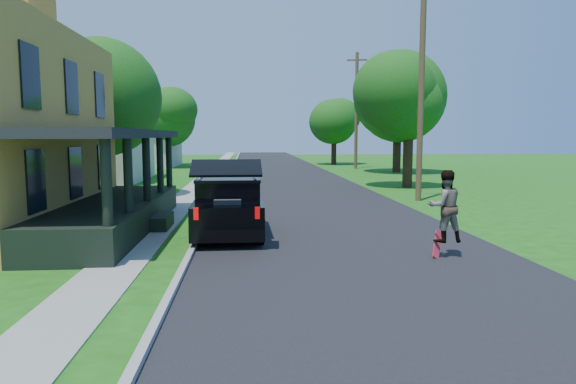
{
  "coord_description": "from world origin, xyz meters",
  "views": [
    {
      "loc": [
        -2.61,
        -10.39,
        2.94
      ],
      "look_at": [
        -1.57,
        3.0,
        1.47
      ],
      "focal_mm": 32.0,
      "sensor_mm": 36.0,
      "label": 1
    }
  ],
  "objects": [
    {
      "name": "neighbor_house_mid",
      "position": [
        -13.5,
        24.0,
        4.19
      ],
      "size": [
        12.78,
        12.78,
        8.3
      ],
      "color": "#BDB6A7",
      "rests_on": "ground"
    },
    {
      "name": "street",
      "position": [
        0.0,
        20.0,
        0.0
      ],
      "size": [
        8.0,
        120.0,
        0.02
      ],
      "primitive_type": "cube",
      "color": "black",
      "rests_on": "ground"
    },
    {
      "name": "sidewalk",
      "position": [
        -5.6,
        20.0,
        0.0
      ],
      "size": [
        1.3,
        120.0,
        0.03
      ],
      "primitive_type": "cube",
      "color": "gray",
      "rests_on": "ground"
    },
    {
      "name": "tree_right_near",
      "position": [
        6.39,
        18.18,
        5.28
      ],
      "size": [
        6.07,
        5.71,
        7.85
      ],
      "rotation": [
        0.0,
        0.0,
        0.31
      ],
      "color": "black",
      "rests_on": "ground"
    },
    {
      "name": "tree_right_mid",
      "position": [
        9.3,
        30.21,
        6.87
      ],
      "size": [
        8.86,
        8.99,
        10.75
      ],
      "rotation": [
        0.0,
        0.0,
        -0.36
      ],
      "color": "black",
      "rests_on": "ground"
    },
    {
      "name": "tree_right_far",
      "position": [
        6.1,
        41.69,
        4.7
      ],
      "size": [
        5.34,
        5.11,
        7.31
      ],
      "rotation": [
        0.0,
        0.0,
        0.1
      ],
      "color": "black",
      "rests_on": "ground"
    },
    {
      "name": "tree_left_mid",
      "position": [
        -10.09,
        15.33,
        4.93
      ],
      "size": [
        6.36,
        6.53,
        7.75
      ],
      "rotation": [
        0.0,
        0.0,
        -0.32
      ],
      "color": "black",
      "rests_on": "ground"
    },
    {
      "name": "utility_pole_near",
      "position": [
        5.08,
        12.2,
        4.97
      ],
      "size": [
        1.58,
        0.62,
        9.65
      ],
      "rotation": [
        0.0,
        0.0,
        -0.32
      ],
      "color": "brown",
      "rests_on": "ground"
    },
    {
      "name": "skateboarder",
      "position": [
        2.1,
        1.5,
        1.26
      ],
      "size": [
        0.89,
        0.71,
        1.74
      ],
      "rotation": [
        0.0,
        0.0,
        3.2
      ],
      "color": "black",
      "rests_on": "ground"
    },
    {
      "name": "ground",
      "position": [
        0.0,
        0.0,
        0.0
      ],
      "size": [
        140.0,
        140.0,
        0.0
      ],
      "primitive_type": "plane",
      "color": "#155310",
      "rests_on": "ground"
    },
    {
      "name": "skateboard",
      "position": [
        1.95,
        1.53,
        0.29
      ],
      "size": [
        0.42,
        0.54,
        0.68
      ],
      "rotation": [
        0.0,
        0.0,
        0.31
      ],
      "color": "maroon",
      "rests_on": "ground"
    },
    {
      "name": "tree_left_far",
      "position": [
        -9.82,
        37.48,
        5.09
      ],
      "size": [
        6.24,
        6.36,
        7.87
      ],
      "rotation": [
        0.0,
        0.0,
        -0.32
      ],
      "color": "black",
      "rests_on": "ground"
    },
    {
      "name": "curb",
      "position": [
        -4.05,
        20.0,
        0.0
      ],
      "size": [
        0.15,
        120.0,
        0.12
      ],
      "primitive_type": "cube",
      "color": "gray",
      "rests_on": "ground"
    },
    {
      "name": "neighbor_house_far",
      "position": [
        -13.5,
        40.0,
        4.19
      ],
      "size": [
        12.78,
        12.78,
        8.3
      ],
      "color": "#BDB6A7",
      "rests_on": "ground"
    },
    {
      "name": "utility_pole_far",
      "position": [
        7.0,
        34.99,
        5.26
      ],
      "size": [
        1.76,
        0.48,
        10.21
      ],
      "rotation": [
        0.0,
        0.0,
        -0.2
      ],
      "color": "brown",
      "rests_on": "ground"
    },
    {
      "name": "black_suv",
      "position": [
        -3.2,
        4.78,
        0.89
      ],
      "size": [
        2.01,
        5.04,
        2.33
      ],
      "rotation": [
        0.0,
        0.0,
        0.02
      ],
      "color": "black",
      "rests_on": "ground"
    },
    {
      "name": "front_walk",
      "position": [
        -9.5,
        6.0,
        0.0
      ],
      "size": [
        6.5,
        1.2,
        0.03
      ],
      "primitive_type": "cube",
      "color": "gray",
      "rests_on": "ground"
    }
  ]
}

